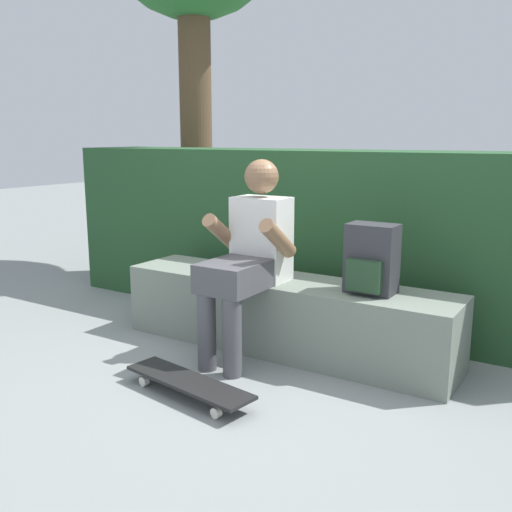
{
  "coord_description": "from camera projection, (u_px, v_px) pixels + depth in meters",
  "views": [
    {
      "loc": [
        1.73,
        -2.76,
        1.34
      ],
      "look_at": [
        -0.15,
        0.23,
        0.61
      ],
      "focal_mm": 40.52,
      "sensor_mm": 36.0,
      "label": 1
    }
  ],
  "objects": [
    {
      "name": "bench_main",
      "position": [
        284.0,
        314.0,
        3.69
      ],
      "size": [
        2.2,
        0.49,
        0.46
      ],
      "color": "gray",
      "rests_on": "ground"
    },
    {
      "name": "ground_plane",
      "position": [
        257.0,
        365.0,
        3.46
      ],
      "size": [
        24.0,
        24.0,
        0.0
      ],
      "primitive_type": "plane",
      "color": "gray"
    },
    {
      "name": "backpack_on_bench",
      "position": [
        371.0,
        260.0,
        3.29
      ],
      "size": [
        0.28,
        0.23,
        0.4
      ],
      "color": "#333338",
      "rests_on": "bench_main"
    },
    {
      "name": "hedge_row",
      "position": [
        313.0,
        234.0,
        4.34
      ],
      "size": [
        4.18,
        0.66,
        1.25
      ],
      "color": "#244B28",
      "rests_on": "ground"
    },
    {
      "name": "person_skater",
      "position": [
        249.0,
        253.0,
        3.48
      ],
      "size": [
        0.49,
        0.62,
        1.21
      ],
      "color": "white",
      "rests_on": "ground"
    },
    {
      "name": "skateboard_near_person",
      "position": [
        189.0,
        383.0,
        3.04
      ],
      "size": [
        0.82,
        0.32,
        0.09
      ],
      "color": "black",
      "rests_on": "ground"
    }
  ]
}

